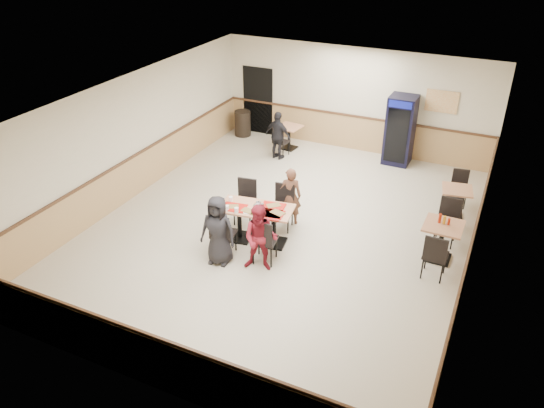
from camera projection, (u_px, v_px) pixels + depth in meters
The scene contains 20 objects.
ground at pixel (283, 227), 11.97m from camera, with size 10.00×10.00×0.00m, color beige.
room_shell at pixel (391, 174), 13.04m from camera, with size 10.00×10.00×10.00m.
main_table at pixel (256, 219), 11.23m from camera, with size 1.64×1.00×0.83m.
main_chairs at pixel (254, 220), 11.26m from camera, with size 1.63×1.99×1.05m.
diner_woman_left at pixel (218, 230), 10.47m from camera, with size 0.72×0.47×1.48m, color black.
diner_woman_right at pixel (261, 238), 10.27m from camera, with size 0.69×0.54×1.42m, color maroon.
diner_man_opposite at pixel (290, 196), 11.83m from camera, with size 0.50×0.33×1.37m, color brown.
lone_diner at pixel (278, 136), 14.94m from camera, with size 0.82×0.34×1.39m, color black.
tabletop_clutter at pixel (257, 209), 11.00m from camera, with size 1.37×0.82×0.12m.
side_table_near at pixel (442, 236), 10.65m from camera, with size 0.76×0.76×0.81m.
side_table_near_chair_south at pixel (436, 254), 10.15m from camera, with size 0.48×0.48×1.03m, color black, non-canonical shape.
side_table_near_chair_north at pixel (447, 222), 11.17m from camera, with size 0.48×0.48×1.03m, color black, non-canonical shape.
side_table_far at pixel (456, 198), 12.19m from camera, with size 0.77×0.77×0.71m.
side_table_far_chair_south at pixel (452, 210), 11.75m from camera, with size 0.42×0.42×0.90m, color black, non-canonical shape.
side_table_far_chair_north at pixel (459, 189), 12.65m from camera, with size 0.42×0.42×0.90m, color black, non-canonical shape.
condiment_caddy at pixel (443, 220), 10.52m from camera, with size 0.23×0.06×0.20m.
back_table at pixel (289, 134), 15.68m from camera, with size 0.74×0.74×0.70m.
back_table_chair_lone at pixel (281, 141), 15.25m from camera, with size 0.41×0.41×0.89m, color black, non-canonical shape.
pepsi_cooler at pixel (400, 130), 14.58m from camera, with size 0.73×0.74×1.93m.
trash_bin at pixel (243, 123), 16.64m from camera, with size 0.50×0.50×0.79m, color black.
Camera 1 is at (4.10, -9.33, 6.31)m, focal length 35.00 mm.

